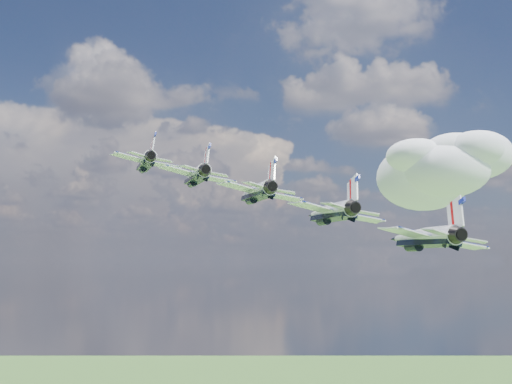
# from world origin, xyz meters

# --- Properties ---
(cloud_far) EXTENTS (60.75, 47.73, 23.87)m
(cloud_far) POSITION_xyz_m (66.39, 193.22, 171.75)
(cloud_far) COLOR white
(jet_0) EXTENTS (13.57, 16.27, 5.92)m
(jet_0) POSITION_xyz_m (-32.91, 0.60, 146.69)
(jet_0) COLOR silver
(jet_1) EXTENTS (13.57, 16.27, 5.92)m
(jet_1) POSITION_xyz_m (-24.93, -7.62, 143.73)
(jet_1) COLOR white
(jet_2) EXTENTS (13.57, 16.27, 5.92)m
(jet_2) POSITION_xyz_m (-16.95, -15.84, 140.78)
(jet_2) COLOR white
(jet_3) EXTENTS (13.57, 16.27, 5.92)m
(jet_3) POSITION_xyz_m (-8.98, -24.05, 137.82)
(jet_3) COLOR white
(jet_4) EXTENTS (13.57, 16.27, 5.92)m
(jet_4) POSITION_xyz_m (-1.00, -32.27, 134.86)
(jet_4) COLOR white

